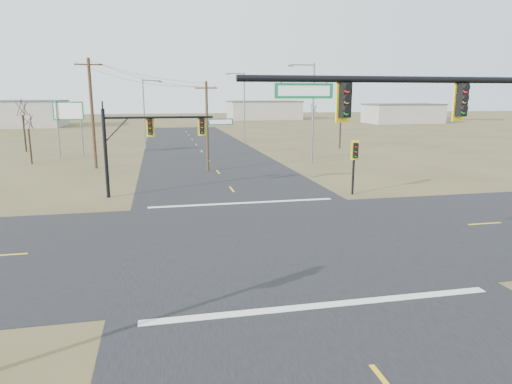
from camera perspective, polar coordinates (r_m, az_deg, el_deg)
ground at (r=22.44m, az=1.80°, el=-5.79°), size 320.00×320.00×0.00m
road_ew at (r=22.43m, az=1.80°, el=-5.77°), size 160.00×14.00×0.02m
road_ns at (r=22.43m, az=1.80°, el=-5.76°), size 14.00×160.00×0.02m
stop_bar_near at (r=15.75m, az=8.49°, el=-13.81°), size 12.00×0.40×0.01m
stop_bar_far at (r=29.50m, az=-1.67°, el=-1.38°), size 12.00×0.40×0.01m
mast_arm_near at (r=16.66m, az=25.36°, el=7.01°), size 11.49×0.57×7.93m
mast_arm_far at (r=32.02m, az=-12.50°, el=7.23°), size 8.82×0.40×5.99m
pedestal_signal_ne at (r=32.31m, az=12.27°, el=4.60°), size 0.59×0.50×3.83m
utility_pole_near at (r=41.72m, az=-6.13°, el=8.35°), size 1.94×0.59×8.08m
utility_pole_far at (r=45.92m, az=-19.80°, el=9.34°), size 2.49×0.40×10.21m
highway_sign at (r=55.45m, az=-22.35°, el=8.54°), size 3.29×0.39×6.18m
streetlight_a at (r=46.93m, az=6.90°, el=10.39°), size 2.80×0.41×9.98m
streetlight_b at (r=68.51m, az=-1.66°, el=11.03°), size 2.84×0.42×10.16m
streetlight_c at (r=60.76m, az=-13.63°, el=9.90°), size 2.49×0.36×8.88m
bare_tree_a at (r=51.42m, az=-26.66°, el=8.03°), size 2.69×2.69×5.59m
bare_tree_b at (r=62.95m, az=-27.24°, el=9.45°), size 3.49×3.49×6.85m
bare_tree_c at (r=60.89m, az=10.59°, el=10.38°), size 3.59×3.59×6.82m
bare_tree_d at (r=69.99m, az=7.19°, el=10.30°), size 2.56×2.56×6.07m
warehouse_mid at (r=134.24m, az=0.99°, el=10.14°), size 20.00×12.00×5.00m
warehouse_right at (r=121.72m, az=17.85°, el=9.27°), size 18.00×10.00×4.50m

